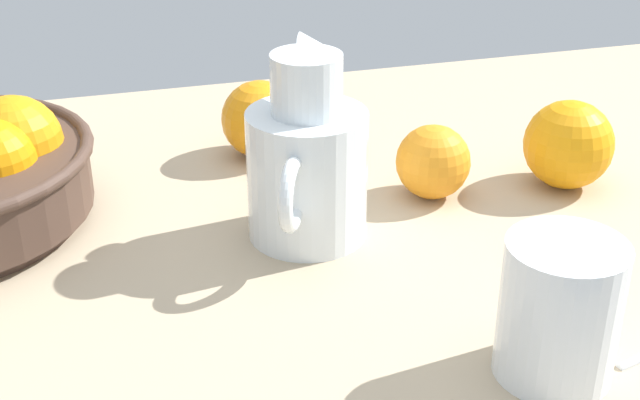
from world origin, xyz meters
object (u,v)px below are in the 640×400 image
Objects in this scene: loose_orange_0 at (260,119)px; loose_orange_1 at (433,162)px; juice_glass at (558,319)px; juice_pitcher at (307,174)px; loose_orange_2 at (568,145)px.

loose_orange_1 is at bearing -45.21° from loose_orange_0.
loose_orange_0 is at bearing 105.45° from juice_glass.
juice_pitcher reaches higher than loose_orange_0.
loose_orange_0 is at bearing 134.79° from loose_orange_1.
loose_orange_2 reaches higher than loose_orange_0.
loose_orange_0 is at bearing 90.71° from juice_pitcher.
juice_pitcher reaches higher than loose_orange_2.
juice_pitcher is at bearing -89.29° from loose_orange_0.
loose_orange_2 is (15.91, 26.14, -0.01)cm from juice_glass.
juice_pitcher is 2.41× the size of loose_orange_1.
loose_orange_1 is (2.35, 27.60, -0.79)cm from juice_glass.
loose_orange_0 is at bearing 150.69° from loose_orange_2.
juice_pitcher is 26.03cm from juice_glass.
loose_orange_0 is 0.94× the size of loose_orange_2.
juice_pitcher is 18.20cm from loose_orange_0.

